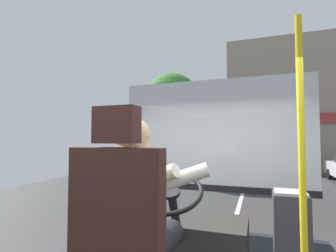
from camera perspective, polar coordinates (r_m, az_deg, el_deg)
The scene contains 9 objects.
ground at distance 10.78m, azimuth 16.59°, elevation -13.45°, with size 18.00×44.00×0.06m.
bus_driver at distance 1.52m, azimuth -6.89°, elevation -18.30°, with size 0.76×0.55×0.82m.
steering_console at distance 2.62m, azimuth 4.24°, elevation -23.64°, with size 1.10×1.00×0.86m.
handrail_pole at distance 1.87m, azimuth 27.72°, elevation -7.72°, with size 0.04×0.04×1.97m.
fare_box at distance 2.45m, azimuth 25.80°, elevation -21.42°, with size 0.26×0.28×0.73m.
windshield_panel at distance 3.45m, azimuth 9.97°, elevation -4.64°, with size 2.50×0.08×1.48m.
street_tree at distance 12.75m, azimuth 0.87°, elevation 5.84°, with size 2.61×2.61×5.24m.
shop_building at distance 19.46m, azimuth 30.44°, elevation 4.01°, with size 11.18×4.35×8.37m.
parked_car_blue at distance 19.35m, azimuth 31.49°, elevation -6.27°, with size 1.95×3.99×1.35m.
Camera 1 is at (0.57, -1.78, 1.97)m, focal length 27.33 mm.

